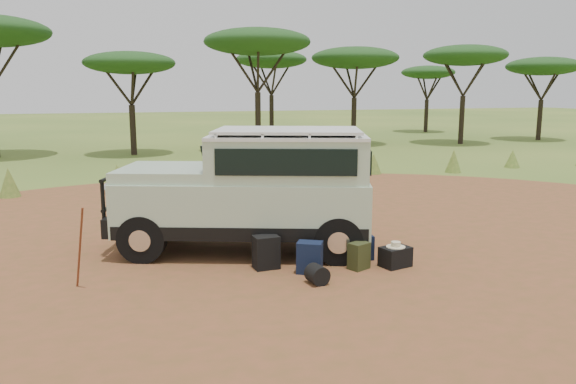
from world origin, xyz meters
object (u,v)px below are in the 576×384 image
object	(u,v)px
walking_staff	(80,248)
backpack_black	(266,252)
safari_vehicle	(253,193)
duffel_navy	(361,247)
hard_case	(395,257)
backpack_navy	(310,258)
backpack_olive	(359,256)

from	to	relation	value
walking_staff	backpack_black	bearing A→B (deg)	-25.61
walking_staff	backpack_black	xyz separation A→B (m)	(2.99, 0.10, -0.37)
safari_vehicle	duffel_navy	world-z (taller)	safari_vehicle
safari_vehicle	backpack_black	distance (m)	1.43
safari_vehicle	walking_staff	distance (m)	3.34
safari_vehicle	backpack_black	xyz separation A→B (m)	(-0.07, -1.15, -0.84)
duffel_navy	hard_case	bearing A→B (deg)	-51.83
safari_vehicle	backpack_black	bearing A→B (deg)	-73.22
backpack_navy	backpack_olive	distance (m)	0.88
backpack_olive	hard_case	size ratio (longest dim) A/B	0.94
hard_case	backpack_navy	bearing A→B (deg)	160.87
backpack_olive	walking_staff	bearing A→B (deg)	150.66
walking_staff	duffel_navy	bearing A→B (deg)	-26.60
walking_staff	backpack_black	world-z (taller)	walking_staff
backpack_navy	duffel_navy	xyz separation A→B (m)	(1.17, 0.44, -0.05)
duffel_navy	backpack_olive	bearing A→B (deg)	-113.44
backpack_navy	backpack_olive	size ratio (longest dim) A/B	1.15
backpack_navy	duffel_navy	size ratio (longest dim) A/B	1.20
backpack_olive	hard_case	xyz separation A→B (m)	(0.66, -0.08, -0.06)
backpack_black	hard_case	world-z (taller)	backpack_black
safari_vehicle	backpack_navy	size ratio (longest dim) A/B	9.45
safari_vehicle	duffel_navy	distance (m)	2.27
backpack_black	duffel_navy	bearing A→B (deg)	-3.40
safari_vehicle	duffel_navy	xyz separation A→B (m)	(1.72, -1.18, -0.90)
walking_staff	backpack_black	distance (m)	3.02
walking_staff	duffel_navy	xyz separation A→B (m)	(4.79, 0.08, -0.44)
walking_staff	duffel_navy	world-z (taller)	walking_staff
backpack_olive	backpack_black	bearing A→B (deg)	136.55
safari_vehicle	hard_case	size ratio (longest dim) A/B	10.17
safari_vehicle	walking_staff	size ratio (longest dim) A/B	3.74
backpack_navy	safari_vehicle	bearing A→B (deg)	138.69
backpack_olive	duffel_navy	world-z (taller)	backpack_olive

